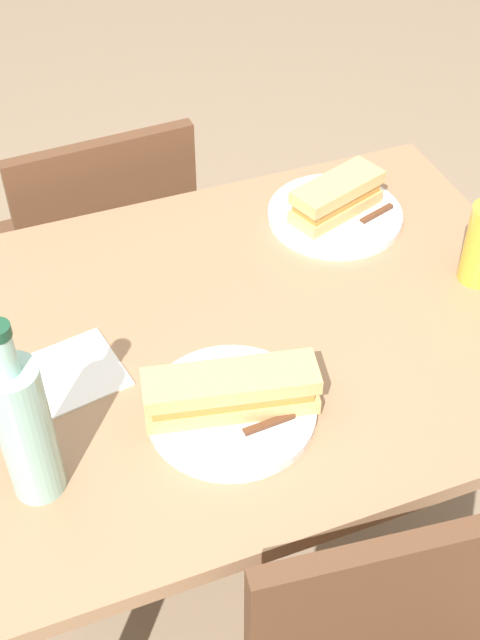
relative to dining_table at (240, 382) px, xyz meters
name	(u,v)px	position (x,y,z in m)	size (l,w,h in m)	color
ground_plane	(240,572)	(0.00, 0.00, -0.64)	(8.00, 8.00, 0.00)	#8C755B
dining_table	(240,382)	(0.00, 0.00, 0.00)	(1.07, 0.78, 0.77)	#997251
chair_near	(104,259)	(0.11, -0.59, -0.15)	(0.42, 0.42, 0.86)	brown
plate_near	(231,410)	(0.08, 0.16, 0.14)	(0.25, 0.25, 0.01)	white
baguette_sandwich_near	(231,391)	(0.08, 0.16, 0.18)	(0.26, 0.12, 0.07)	tan
knife_near	(245,433)	(0.08, 0.22, 0.15)	(0.18, 0.02, 0.01)	silver
plate_far	(335,215)	(-0.27, -0.21, 0.14)	(0.25, 0.25, 0.01)	white
baguette_sandwich_far	(337,197)	(-0.27, -0.21, 0.18)	(0.19, 0.13, 0.07)	tan
knife_far	(362,222)	(-0.30, -0.16, 0.15)	(0.17, 0.07, 0.01)	silver
water_bottle	(25,428)	(0.36, 0.19, 0.25)	(0.07, 0.07, 0.30)	#99C6B7
paper_napkin	(75,374)	(0.27, 0.00, 0.13)	(0.14, 0.14, 0.00)	white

